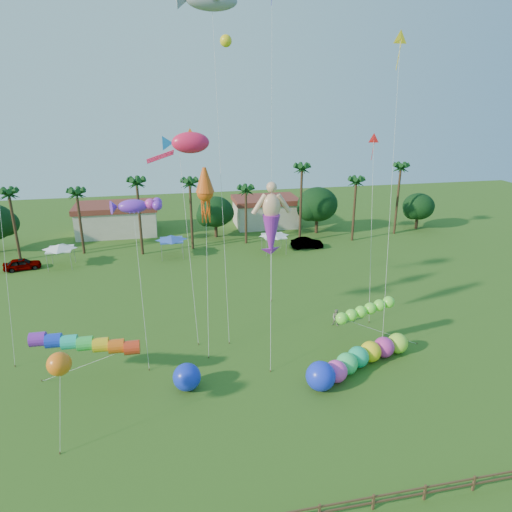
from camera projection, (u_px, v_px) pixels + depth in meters
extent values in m
plane|color=#285116|center=(288.00, 439.00, 29.22)|extent=(160.00, 160.00, 0.00)
cylinder|color=#3A2819|center=(15.00, 227.00, 59.61)|extent=(0.36, 0.36, 9.00)
cylinder|color=#3A2819|center=(80.00, 224.00, 62.17)|extent=(0.36, 0.36, 8.50)
cylinder|color=#3A2819|center=(140.00, 219.00, 61.62)|extent=(0.36, 0.36, 10.00)
cylinder|color=#3A2819|center=(191.00, 216.00, 63.98)|extent=(0.36, 0.36, 9.50)
cylinder|color=#3A2819|center=(246.00, 217.00, 66.70)|extent=(0.36, 0.36, 8.00)
cylinder|color=#3A2819|center=(301.00, 206.00, 66.82)|extent=(0.36, 0.36, 11.00)
cylinder|color=#3A2819|center=(354.00, 211.00, 67.78)|extent=(0.36, 0.36, 9.00)
cylinder|color=#3A2819|center=(397.00, 201.00, 70.92)|extent=(0.36, 0.36, 10.50)
sphere|color=#113814|center=(215.00, 212.00, 69.61)|extent=(5.46, 5.46, 5.46)
sphere|color=#113814|center=(317.00, 204.00, 71.57)|extent=(6.30, 6.30, 6.30)
sphere|color=#113814|center=(419.00, 206.00, 74.24)|extent=(5.04, 5.04, 5.04)
cube|color=beige|center=(118.00, 221.00, 72.00)|extent=(12.00, 7.00, 4.00)
cube|color=beige|center=(265.00, 214.00, 76.64)|extent=(10.00, 7.00, 4.00)
pyramid|color=white|center=(59.00, 246.00, 57.66)|extent=(3.00, 3.00, 0.60)
pyramid|color=blue|center=(171.00, 237.00, 61.29)|extent=(3.00, 3.00, 0.60)
pyramid|color=white|center=(274.00, 233.00, 63.08)|extent=(3.00, 3.00, 0.60)
cube|color=brown|center=(319.00, 512.00, 23.52)|extent=(0.12, 0.12, 1.00)
cube|color=brown|center=(373.00, 502.00, 24.10)|extent=(0.12, 0.12, 1.00)
cube|color=brown|center=(425.00, 492.00, 24.68)|extent=(0.12, 0.12, 1.00)
cube|color=brown|center=(474.00, 483.00, 25.26)|extent=(0.12, 0.12, 1.00)
cube|color=brown|center=(320.00, 507.00, 23.40)|extent=(36.00, 0.08, 0.10)
imported|color=#4C4C54|center=(22.00, 264.00, 57.38)|extent=(4.63, 2.58, 1.49)
imported|color=#4C4C54|center=(307.00, 243.00, 65.51)|extent=(4.71, 2.08, 1.50)
imported|color=gray|center=(336.00, 318.00, 43.34)|extent=(1.02, 0.97, 1.66)
sphere|color=#FF43BD|center=(336.00, 371.00, 34.85)|extent=(1.74, 1.74, 1.74)
sphere|color=#32D867|center=(347.00, 364.00, 35.85)|extent=(1.74, 1.74, 1.74)
sphere|color=#19B57D|center=(358.00, 357.00, 36.77)|extent=(1.74, 1.74, 1.74)
sphere|color=yellow|center=(370.00, 352.00, 37.54)|extent=(1.74, 1.74, 1.74)
sphere|color=#CB2F9B|center=(384.00, 347.00, 38.20)|extent=(1.74, 1.74, 1.74)
sphere|color=#A3F035|center=(397.00, 343.00, 38.81)|extent=(1.74, 1.74, 1.74)
sphere|color=#1A31EE|center=(321.00, 376.00, 33.85)|extent=(2.95, 2.95, 2.23)
sphere|color=#172FD3|center=(187.00, 377.00, 33.86)|extent=(2.08, 2.08, 2.08)
cylinder|color=red|center=(104.00, 350.00, 33.58)|extent=(7.97, 2.54, 1.07)
cylinder|color=silver|center=(86.00, 365.00, 34.53)|extent=(7.10, 1.65, 3.08)
cylinder|color=brown|center=(42.00, 380.00, 35.08)|extent=(0.08, 0.08, 0.16)
ellipsoid|color=#71FE38|center=(342.00, 318.00, 38.24)|extent=(5.61, 1.95, 1.21)
cylinder|color=silver|center=(380.00, 332.00, 39.32)|extent=(7.18, 0.33, 3.15)
cylinder|color=brown|center=(417.00, 343.00, 40.36)|extent=(0.08, 0.08, 0.16)
sphere|color=orange|center=(59.00, 364.00, 27.39)|extent=(1.91, 1.91, 1.45)
cylinder|color=silver|center=(60.00, 410.00, 27.69)|extent=(0.51, 1.29, 5.56)
cylinder|color=brown|center=(60.00, 453.00, 27.96)|extent=(0.08, 0.08, 0.16)
cylinder|color=silver|center=(271.00, 297.00, 36.75)|extent=(1.09, 4.64, 10.90)
cylinder|color=brown|center=(270.00, 371.00, 36.31)|extent=(0.08, 0.08, 0.16)
ellipsoid|color=#F31B48|center=(191.00, 143.00, 39.78)|extent=(4.95, 1.69, 2.05)
cylinder|color=silver|center=(195.00, 244.00, 40.02)|extent=(0.52, 5.51, 16.91)
cylinder|color=brown|center=(198.00, 344.00, 40.23)|extent=(0.08, 0.08, 0.16)
ellipsoid|color=gray|center=(212.00, 1.00, 37.36)|extent=(5.99, 4.16, 2.02)
cylinder|color=silver|center=(221.00, 179.00, 38.89)|extent=(0.18, 6.83, 28.14)
cylinder|color=brown|center=(229.00, 343.00, 40.39)|extent=(0.08, 0.08, 0.16)
cone|color=#DD5012|center=(205.00, 193.00, 38.62)|extent=(1.99, 1.99, 4.52)
cylinder|color=silver|center=(207.00, 275.00, 38.42)|extent=(0.71, 4.99, 12.99)
cylinder|color=brown|center=(209.00, 357.00, 38.20)|extent=(0.08, 0.08, 0.16)
ellipsoid|color=purple|center=(133.00, 206.00, 35.97)|extent=(4.56, 3.66, 1.56)
cylinder|color=silver|center=(141.00, 289.00, 36.24)|extent=(0.38, 4.03, 12.54)
cylinder|color=brown|center=(149.00, 369.00, 36.48)|extent=(0.08, 0.08, 0.16)
cone|color=red|center=(374.00, 139.00, 42.50)|extent=(1.20, 0.37, 1.18)
cylinder|color=silver|center=(371.00, 233.00, 43.34)|extent=(0.91, 4.12, 16.93)
cylinder|color=brown|center=(369.00, 322.00, 44.16)|extent=(0.08, 0.08, 0.16)
cone|color=yellow|center=(400.00, 39.00, 35.03)|extent=(1.37, 0.35, 1.35)
cylinder|color=silver|center=(391.00, 204.00, 36.96)|extent=(1.37, 4.55, 24.91)
cylinder|color=brown|center=(382.00, 353.00, 38.86)|extent=(0.08, 0.08, 0.16)
cylinder|color=silver|center=(2.00, 233.00, 35.59)|extent=(0.43, 4.54, 21.28)
cylinder|color=brown|center=(15.00, 366.00, 36.98)|extent=(0.08, 0.08, 0.16)
cylinder|color=silver|center=(272.00, 154.00, 45.32)|extent=(0.55, 3.37, 30.59)
cylinder|color=brown|center=(271.00, 300.00, 48.79)|extent=(0.08, 0.08, 0.16)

